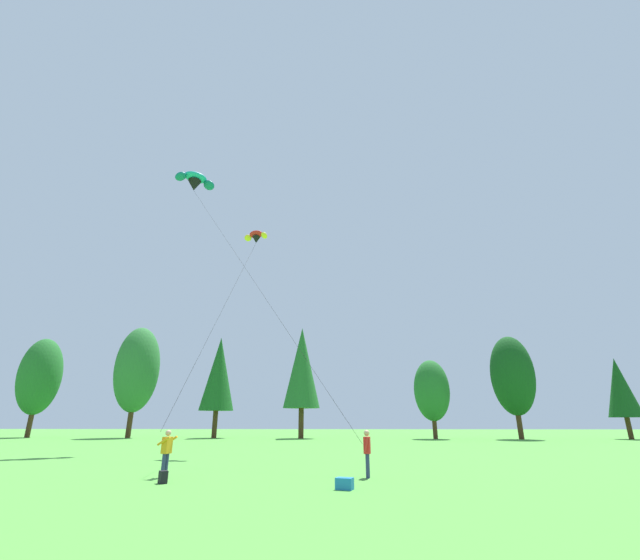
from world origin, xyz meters
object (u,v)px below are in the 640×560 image
kite_flyer_near (167,449)px  parafoil_kite_high_red_yellow (256,237)px  kite_flyer_mid (367,450)px  picnic_cooler (345,484)px  backpack (163,477)px  parafoil_kite_mid_teal (195,181)px

kite_flyer_near → parafoil_kite_high_red_yellow: (0.30, 12.67, 14.70)m
kite_flyer_near → kite_flyer_mid: (7.65, 0.27, -0.01)m
kite_flyer_mid → picnic_cooler: size_ratio=3.25×
backpack → parafoil_kite_mid_teal: bearing=-16.4°
kite_flyer_near → kite_flyer_mid: size_ratio=1.00×
parafoil_kite_mid_teal → picnic_cooler: 32.48m
kite_flyer_near → picnic_cooler: bearing=-20.8°
kite_flyer_mid → parafoil_kite_mid_teal: (-14.11, 15.93, 22.16)m
picnic_cooler → parafoil_kite_high_red_yellow: bearing=-50.0°
parafoil_kite_mid_teal → backpack: (7.03, -17.69, -22.95)m
kite_flyer_near → parafoil_kite_mid_teal: (-6.46, 16.20, 22.15)m
kite_flyer_near → backpack: size_ratio=4.23×
kite_flyer_mid → parafoil_kite_high_red_yellow: parafoil_kite_high_red_yellow is taller
kite_flyer_near → parafoil_kite_high_red_yellow: size_ratio=0.12×
parafoil_kite_high_red_yellow → parafoil_kite_mid_teal: (-6.76, 3.54, 7.45)m
parafoil_kite_mid_teal → backpack: bearing=-68.3°
parafoil_kite_mid_teal → kite_flyer_near: bearing=-68.3°
kite_flyer_mid → backpack: (-7.09, -1.76, -0.79)m
parafoil_kite_high_red_yellow → picnic_cooler: size_ratio=28.17×
kite_flyer_mid → parafoil_kite_high_red_yellow: 20.59m
parafoil_kite_mid_teal → parafoil_kite_high_red_yellow: bearing=-27.6°
kite_flyer_near → picnic_cooler: size_ratio=3.25×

